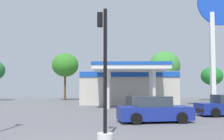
# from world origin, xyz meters

# --- Properties ---
(gas_station) EXTENTS (11.09, 12.89, 4.30)m
(gas_station) POSITION_xyz_m (2.79, 23.85, 2.08)
(gas_station) COLOR beige
(gas_station) RESTS_ON ground
(station_pole_sign) EXTENTS (4.52, 0.56, 13.84)m
(station_pole_sign) POSITION_xyz_m (11.55, 17.18, 8.96)
(station_pole_sign) COLOR white
(station_pole_sign) RESTS_ON ground
(car_0) EXTENTS (4.47, 2.52, 1.51)m
(car_0) POSITION_xyz_m (3.79, 7.17, 0.68)
(car_0) COLOR black
(car_0) RESTS_ON ground
(traffic_signal_1) EXTENTS (0.63, 0.66, 5.09)m
(traffic_signal_1) POSITION_xyz_m (1.23, 1.71, 1.82)
(traffic_signal_1) COLOR silver
(traffic_signal_1) RESTS_ON ground
(tree_1) EXTENTS (4.04, 4.04, 7.21)m
(tree_1) POSITION_xyz_m (-6.71, 32.20, 5.39)
(tree_1) COLOR brown
(tree_1) RESTS_ON ground
(tree_2) EXTENTS (3.89, 3.89, 5.91)m
(tree_2) POSITION_xyz_m (0.04, 31.68, 4.32)
(tree_2) COLOR brown
(tree_2) RESTS_ON ground
(tree_3) EXTENTS (4.35, 4.35, 7.09)m
(tree_3) POSITION_xyz_m (8.07, 29.55, 4.98)
(tree_3) COLOR brown
(tree_3) RESTS_ON ground
(tree_4) EXTENTS (3.23, 3.23, 5.06)m
(tree_4) POSITION_xyz_m (15.56, 32.25, 3.67)
(tree_4) COLOR brown
(tree_4) RESTS_ON ground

